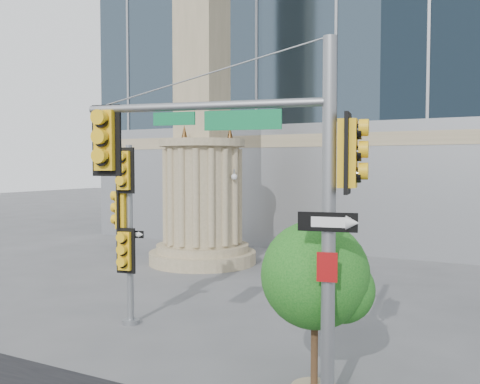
% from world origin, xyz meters
% --- Properties ---
extents(ground, '(120.00, 120.00, 0.00)m').
position_xyz_m(ground, '(0.00, 0.00, 0.00)').
color(ground, '#545456').
rests_on(ground, ground).
extents(monument, '(4.40, 4.40, 16.60)m').
position_xyz_m(monument, '(-6.00, 9.00, 5.52)').
color(monument, gray).
rests_on(monument, ground).
extents(main_signal_pole, '(4.68, 1.32, 6.09)m').
position_xyz_m(main_signal_pole, '(1.88, -1.72, 3.77)').
color(main_signal_pole, slate).
rests_on(main_signal_pole, ground).
extents(secondary_signal_pole, '(0.83, 0.60, 4.58)m').
position_xyz_m(secondary_signal_pole, '(-3.19, 0.90, 2.69)').
color(secondary_signal_pole, slate).
rests_on(secondary_signal_pole, ground).
extents(street_tree, '(1.99, 1.94, 3.09)m').
position_xyz_m(street_tree, '(2.45, -0.60, 2.04)').
color(street_tree, gray).
rests_on(street_tree, ground).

